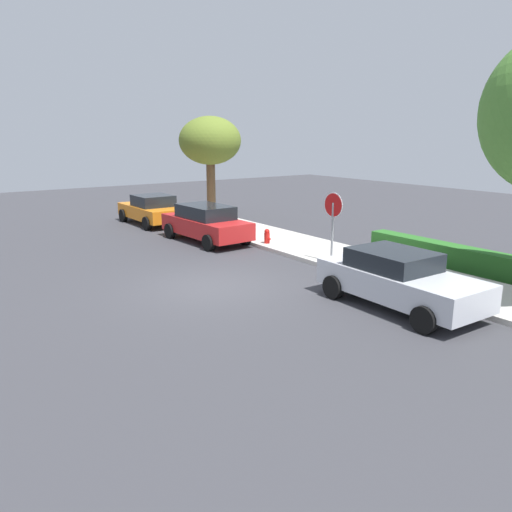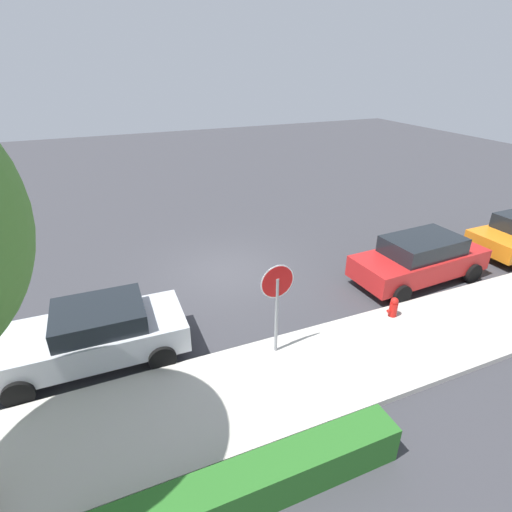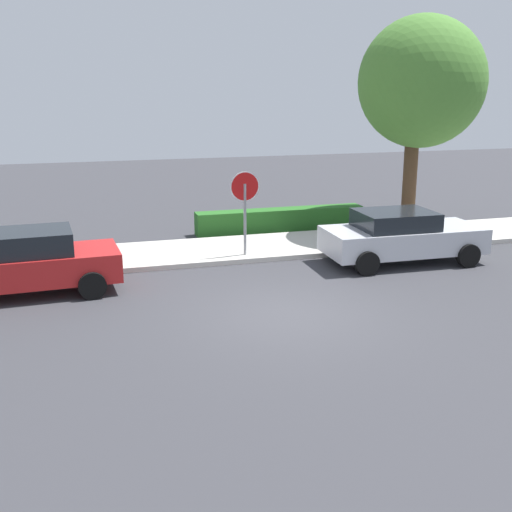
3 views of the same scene
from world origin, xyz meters
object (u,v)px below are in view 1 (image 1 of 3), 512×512
(parked_car_silver, at_px, (399,279))
(parked_car_orange, at_px, (152,209))
(parked_car_red, at_px, (206,223))
(stop_sign, at_px, (333,215))
(street_tree_near_corner, at_px, (210,142))
(fire_hydrant, at_px, (267,238))

(parked_car_silver, relative_size, parked_car_orange, 1.03)
(parked_car_red, xyz_separation_m, parked_car_orange, (-5.16, -0.10, -0.06))
(parked_car_silver, relative_size, parked_car_red, 0.96)
(stop_sign, distance_m, parked_car_orange, 11.16)
(street_tree_near_corner, bearing_deg, parked_car_red, -32.92)
(parked_car_red, distance_m, street_tree_near_corner, 5.73)
(parked_car_silver, height_order, fire_hydrant, parked_car_silver)
(stop_sign, bearing_deg, parked_car_silver, -20.51)
(parked_car_red, distance_m, parked_car_orange, 5.16)
(parked_car_orange, bearing_deg, parked_car_red, 1.10)
(stop_sign, distance_m, fire_hydrant, 3.85)
(fire_hydrant, bearing_deg, parked_car_silver, -10.76)
(parked_car_red, distance_m, fire_hydrant, 2.72)
(parked_car_orange, distance_m, street_tree_near_corner, 4.37)
(parked_car_silver, distance_m, street_tree_near_corner, 14.46)
(parked_car_red, relative_size, street_tree_near_corner, 0.87)
(stop_sign, height_order, street_tree_near_corner, street_tree_near_corner)
(stop_sign, relative_size, parked_car_silver, 0.57)
(parked_car_orange, bearing_deg, stop_sign, 8.51)
(parked_car_orange, xyz_separation_m, street_tree_near_corner, (1.16, 2.69, 3.24))
(stop_sign, distance_m, parked_car_silver, 4.41)
(stop_sign, height_order, fire_hydrant, stop_sign)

